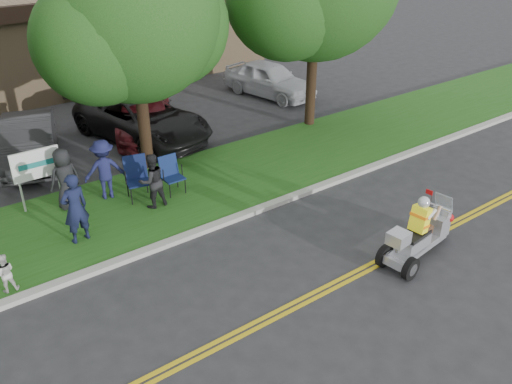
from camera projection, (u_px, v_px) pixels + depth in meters
ground at (280, 293)px, 11.57m from camera, size 120.00×120.00×0.00m
centerline_near at (298, 307)px, 11.16m from camera, size 60.00×0.10×0.01m
centerline_far at (293, 303)px, 11.27m from camera, size 60.00×0.10×0.01m
curb at (205, 229)px, 13.70m from camera, size 60.00×0.25×0.12m
grass_verge at (165, 197)px, 15.23m from camera, size 60.00×4.00×0.10m
commercial_building at (59, 33)px, 25.10m from camera, size 18.00×8.20×4.00m
tree_mid at (135, 23)px, 14.88m from camera, size 5.88×4.80×7.05m
business_sign at (37, 167)px, 14.13m from camera, size 1.25×0.06×1.75m
trike_scooter at (419, 237)px, 12.45m from camera, size 2.51×0.89×1.64m
lawn_chair_a at (137, 175)px, 14.83m from camera, size 0.76×0.78×1.19m
lawn_chair_b at (171, 172)px, 15.14m from camera, size 0.56×0.58×1.06m
spectator_adult_left at (75, 208)px, 12.77m from camera, size 0.70×0.52×1.78m
spectator_adult_mid at (152, 181)px, 14.32m from camera, size 0.74×0.58×1.52m
spectator_chair_a at (104, 169)px, 14.73m from camera, size 1.20×0.85×1.70m
spectator_chair_b at (65, 179)px, 14.25m from camera, size 0.88×0.63×1.68m
child_right at (5, 273)px, 11.28m from camera, size 0.47×0.39×0.89m
parked_car_left at (29, 141)px, 17.10m from camera, size 2.77×4.58×1.43m
parked_car_mid at (142, 119)px, 18.75m from camera, size 3.68×5.79×1.49m
parked_car_right at (144, 113)px, 19.40m from camera, size 3.83×5.25×1.41m
parked_car_far_right at (270, 79)px, 23.01m from camera, size 2.50×4.51×1.45m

